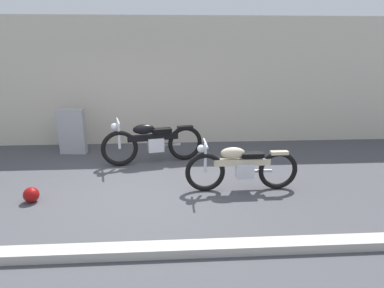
# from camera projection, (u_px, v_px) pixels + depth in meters

# --- Properties ---
(ground_plane) EXTENTS (40.00, 40.00, 0.00)m
(ground_plane) POSITION_uv_depth(u_px,v_px,m) (136.00, 195.00, 5.80)
(ground_plane) COLOR #47474C
(building_wall) EXTENTS (18.00, 0.30, 3.17)m
(building_wall) POSITION_uv_depth(u_px,v_px,m) (145.00, 82.00, 8.57)
(building_wall) COLOR beige
(building_wall) RESTS_ON ground_plane
(curb_strip) EXTENTS (18.00, 0.24, 0.12)m
(curb_strip) POSITION_uv_depth(u_px,v_px,m) (122.00, 251.00, 4.12)
(curb_strip) COLOR #B7B2A8
(curb_strip) RESTS_ON ground_plane
(stone_marker) EXTENTS (0.62, 0.25, 1.06)m
(stone_marker) POSITION_uv_depth(u_px,v_px,m) (72.00, 132.00, 7.91)
(stone_marker) COLOR #9E9EA3
(stone_marker) RESTS_ON ground_plane
(helmet) EXTENTS (0.25, 0.25, 0.25)m
(helmet) POSITION_uv_depth(u_px,v_px,m) (31.00, 195.00, 5.52)
(helmet) COLOR maroon
(helmet) RESTS_ON ground_plane
(motorcycle_cream) EXTENTS (2.00, 0.56, 0.90)m
(motorcycle_cream) POSITION_uv_depth(u_px,v_px,m) (241.00, 167.00, 5.90)
(motorcycle_cream) COLOR black
(motorcycle_cream) RESTS_ON ground_plane
(motorcycle_black) EXTENTS (2.17, 0.75, 0.99)m
(motorcycle_black) POSITION_uv_depth(u_px,v_px,m) (152.00, 142.00, 7.27)
(motorcycle_black) COLOR black
(motorcycle_black) RESTS_ON ground_plane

